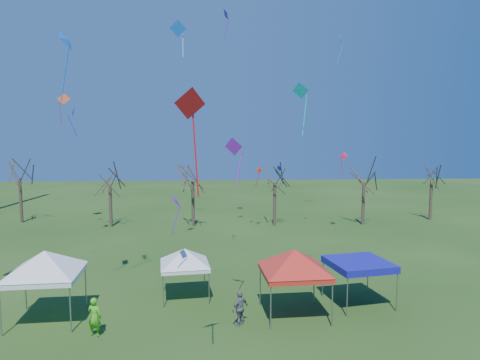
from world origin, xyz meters
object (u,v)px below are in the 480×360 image
(person_grey, at_px, (240,308))
(tent_white_mid, at_px, (185,252))
(tree_0, at_px, (19,162))
(tent_blue, at_px, (359,264))
(person_green, at_px, (95,317))
(tree_4, at_px, (364,167))
(tent_white_west, at_px, (44,256))
(tree_1, at_px, (109,170))
(tree_3, at_px, (275,167))
(tree_2, at_px, (193,165))
(tree_5, at_px, (432,168))

(person_grey, bearing_deg, tent_white_mid, -94.76)
(tree_0, xyz_separation_m, tent_blue, (28.51, -24.22, -4.25))
(tent_blue, relative_size, person_green, 1.96)
(person_green, bearing_deg, tree_4, -113.43)
(tent_white_west, distance_m, tent_blue, 16.43)
(tent_white_mid, bearing_deg, tent_white_west, -158.63)
(tent_white_mid, distance_m, tent_blue, 9.74)
(tent_white_west, xyz_separation_m, person_green, (2.86, -1.87, -2.42))
(tent_blue, bearing_deg, tree_1, 130.63)
(tree_1, distance_m, tent_blue, 28.53)
(tree_3, relative_size, person_green, 4.30)
(tree_2, xyz_separation_m, tree_3, (8.40, -0.33, -0.21))
(tree_3, distance_m, tree_4, 9.32)
(tree_0, relative_size, tent_white_west, 1.80)
(tent_blue, distance_m, person_green, 13.88)
(tree_0, xyz_separation_m, tree_3, (26.88, -3.34, -0.41))
(tree_0, xyz_separation_m, tree_5, (44.57, -1.32, -0.76))
(tree_1, distance_m, tree_4, 26.13)
(tent_blue, distance_m, person_grey, 7.20)
(tent_white_mid, bearing_deg, tree_5, 39.78)
(tree_5, relative_size, person_green, 4.06)
(tree_2, bearing_deg, tree_5, 3.70)
(tree_2, height_order, tent_white_mid, tree_2)
(tent_white_mid, xyz_separation_m, person_grey, (2.92, -3.82, -1.82))
(person_grey, xyz_separation_m, person_green, (-6.80, -0.69, 0.05))
(tree_3, bearing_deg, tree_1, 177.94)
(tree_1, height_order, tent_blue, tree_1)
(tree_4, relative_size, tent_white_mid, 2.11)
(tree_0, xyz_separation_m, tent_white_west, (12.16, -25.33, -3.14))
(tree_3, distance_m, tent_white_west, 26.60)
(tree_3, distance_m, tent_white_mid, 21.21)
(tent_white_west, bearing_deg, tree_4, 42.39)
(person_grey, relative_size, person_green, 0.94)
(tree_2, distance_m, tent_blue, 23.81)
(tree_0, height_order, tent_blue, tree_0)
(tree_2, bearing_deg, tree_0, 170.76)
(tree_5, bearing_deg, tent_blue, -125.04)
(tree_1, relative_size, tree_2, 0.92)
(tree_0, height_order, person_grey, tree_0)
(person_green, bearing_deg, tree_5, -120.57)
(tree_4, bearing_deg, tent_white_mid, -131.86)
(tree_4, relative_size, tent_blue, 2.19)
(tree_0, bearing_deg, tent_white_mid, -50.21)
(tree_2, xyz_separation_m, tent_white_west, (-6.32, -22.32, -2.95))
(tent_white_mid, relative_size, tent_blue, 1.04)
(tent_white_mid, bearing_deg, tree_0, 129.79)
(tree_0, xyz_separation_m, person_green, (15.02, -27.20, -5.57))
(tree_1, height_order, person_grey, tree_1)
(tree_0, xyz_separation_m, tree_2, (18.48, -3.01, -0.20))
(tree_5, distance_m, tent_white_west, 40.40)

